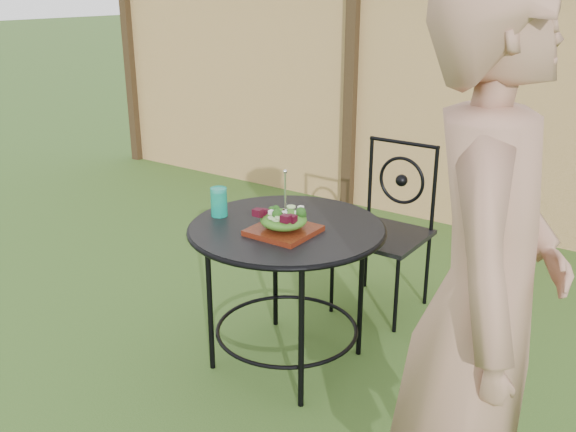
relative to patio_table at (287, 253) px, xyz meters
The scene contains 9 objects.
ground 0.68m from the patio_table, 21.72° to the left, with size 60.00×60.00×0.00m, color #264616.
fence 2.37m from the patio_table, 82.12° to the left, with size 8.00×0.12×1.90m.
patio_table is the anchor object (origin of this frame).
patio_chair 0.83m from the patio_table, 82.26° to the left, with size 0.46×0.46×0.95m.
diner 1.32m from the patio_table, 28.71° to the right, with size 0.68×0.44×1.85m, color #A4745E.
salad_plate 0.18m from the patio_table, 63.21° to the right, with size 0.27×0.27×0.02m, color #3D0E08.
salad 0.22m from the patio_table, 63.21° to the right, with size 0.21×0.21×0.08m, color #235614.
fork 0.35m from the patio_table, 58.20° to the right, with size 0.01×0.01×0.18m, color silver.
drinking_glass 0.41m from the patio_table, 167.22° to the right, with size 0.08×0.08×0.14m, color #0D977C.
Camera 1 is at (1.28, -2.39, 1.78)m, focal length 40.00 mm.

